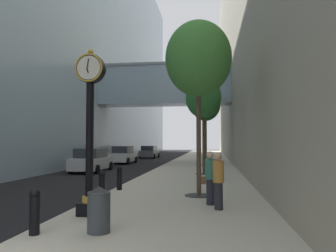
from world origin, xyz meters
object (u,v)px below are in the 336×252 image
(car_silver_near, at_px, (92,161))
(pedestrian_by_clock, at_px, (218,179))
(bollard_third, at_px, (102,184))
(bollard_nearest, at_px, (35,210))
(pedestrian_walking, at_px, (210,176))
(street_tree_mid_far, at_px, (206,104))
(car_grey_mid, at_px, (149,152))
(street_tree_near, at_px, (198,59))
(bollard_fourth, at_px, (119,177))
(trash_bin, at_px, (99,209))
(street_tree_mid_near, at_px, (203,98))
(street_clock, at_px, (90,123))
(car_white_far, at_px, (123,155))

(car_silver_near, bearing_deg, pedestrian_by_clock, -55.10)
(bollard_third, bearing_deg, bollard_nearest, -90.00)
(pedestrian_walking, bearing_deg, bollard_third, 172.46)
(bollard_nearest, distance_m, bollard_third, 4.50)
(street_tree_mid_far, distance_m, car_silver_near, 11.34)
(bollard_third, xyz_separation_m, car_grey_mid, (-4.24, 31.18, 0.11))
(bollard_third, relative_size, street_tree_mid_far, 0.15)
(bollard_nearest, distance_m, pedestrian_by_clock, 5.26)
(bollard_nearest, distance_m, street_tree_near, 8.17)
(bollard_fourth, height_order, pedestrian_by_clock, pedestrian_by_clock)
(trash_bin, bearing_deg, street_tree_mid_near, 81.34)
(street_tree_mid_near, bearing_deg, street_tree_mid_far, 90.00)
(street_tree_mid_far, relative_size, car_silver_near, 1.50)
(bollard_fourth, relative_size, pedestrian_walking, 0.59)
(street_clock, relative_size, street_tree_near, 0.70)
(car_white_far, bearing_deg, trash_bin, -75.85)
(pedestrian_walking, bearing_deg, bollard_nearest, -134.07)
(bollard_third, xyz_separation_m, street_tree_near, (3.44, 1.20, 4.73))
(street_clock, distance_m, bollard_third, 3.27)
(street_tree_mid_near, relative_size, car_white_far, 1.41)
(car_white_far, bearing_deg, car_silver_near, -89.22)
(street_tree_mid_far, relative_size, car_white_far, 1.58)
(street_tree_mid_near, relative_size, trash_bin, 5.91)
(street_clock, distance_m, street_tree_mid_far, 20.60)
(bollard_nearest, height_order, pedestrian_walking, pedestrian_walking)
(street_clock, bearing_deg, street_tree_mid_far, 81.65)
(bollard_third, distance_m, street_tree_mid_far, 18.69)
(pedestrian_by_clock, distance_m, car_white_far, 23.61)
(bollard_fourth, relative_size, trash_bin, 0.98)
(car_silver_near, bearing_deg, street_tree_mid_far, 37.45)
(trash_bin, relative_size, car_grey_mid, 0.24)
(bollard_fourth, bearing_deg, car_grey_mid, 98.34)
(street_tree_mid_far, relative_size, pedestrian_by_clock, 4.01)
(car_white_far, bearing_deg, street_tree_mid_near, -53.20)
(trash_bin, relative_size, pedestrian_walking, 0.60)
(street_clock, xyz_separation_m, bollard_nearest, (-0.48, -2.02, -2.07))
(pedestrian_by_clock, xyz_separation_m, car_white_far, (-8.99, 21.82, -0.23))
(street_tree_near, bearing_deg, car_white_far, 113.22)
(bollard_fourth, distance_m, street_tree_near, 5.94)
(bollard_fourth, distance_m, car_grey_mid, 29.24)
(street_tree_mid_near, bearing_deg, street_tree_near, -90.00)
(street_tree_mid_far, relative_size, car_grey_mid, 1.62)
(street_tree_near, relative_size, car_white_far, 1.54)
(bollard_fourth, bearing_deg, street_clock, -84.26)
(bollard_fourth, distance_m, street_tree_mid_near, 9.07)
(street_clock, bearing_deg, car_white_far, 103.06)
(street_clock, bearing_deg, bollard_third, 100.85)
(street_clock, xyz_separation_m, street_tree_mid_near, (2.96, 11.94, 2.24))
(street_tree_mid_far, distance_m, pedestrian_by_clock, 19.52)
(street_tree_mid_near, height_order, pedestrian_walking, street_tree_mid_near)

